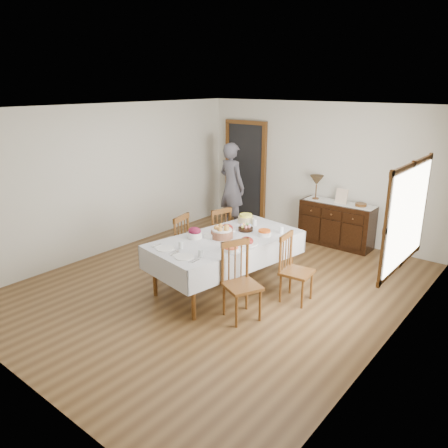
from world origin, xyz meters
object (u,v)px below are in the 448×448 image
Objects in this scene: dining_table at (226,244)px; chair_left_far at (217,235)px; chair_left_near at (175,246)px; table_lamp at (317,181)px; sideboard at (336,224)px; chair_right_near at (240,280)px; person at (232,183)px; chair_right_far at (294,268)px.

dining_table is 2.49× the size of chair_left_far.
table_lamp reaches higher than chair_left_near.
chair_left_near is 3.20m from sideboard.
person is at bearing 63.68° from chair_right_near.
person is at bearing -132.12° from chair_left_far.
chair_right_near is 3.37m from table_lamp.
chair_right_near is 3.70m from person.
chair_left_near is at bearing 117.60° from person.
chair_left_near is at bearing -156.14° from dining_table.
person reaches higher than chair_right_near.
chair_right_far is (0.99, 0.26, -0.19)m from dining_table.
chair_right_far is (1.84, 0.47, -0.03)m from chair_left_near.
table_lamp is (1.70, 0.41, 0.21)m from person.
sideboard is at bearing 2.69° from table_lamp.
table_lamp reaches higher than dining_table.
chair_left_near reaches higher than dining_table.
sideboard reaches higher than dining_table.
chair_right_near reaches higher than sideboard.
chair_left_far is 1.01× the size of chair_right_far.
chair_right_near is at bearing 139.20° from person.
person is (-0.95, 1.60, 0.47)m from chair_left_far.
sideboard is at bearing -159.13° from person.
chair_right_far is 2.10× the size of table_lamp.
chair_left_near is 1.01× the size of chair_right_near.
dining_table is 2.71m from table_lamp.
chair_right_near is at bearing -78.70° from table_lamp.
table_lamp is (0.75, 2.01, 0.68)m from chair_left_far.
chair_left_far is 2.37m from sideboard.
sideboard is (1.34, 2.90, -0.11)m from chair_left_near.
chair_left_near reaches higher than chair_left_far.
chair_right_far is 3.35m from person.
chair_left_near is 2.22× the size of table_lamp.
chair_left_far is at bearing 159.15° from chair_left_near.
chair_right_near reaches higher than dining_table.
dining_table is at bearing -90.89° from table_lamp.
chair_left_near is at bearing 100.98° from chair_right_near.
person is at bearing -168.69° from sideboard.
person reaches higher than sideboard.
table_lamp is at bearing 35.34° from chair_right_near.
chair_right_far is (1.70, -0.40, -0.00)m from chair_left_far.
sideboard is at bearing 89.44° from dining_table.
sideboard is 0.89m from table_lamp.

